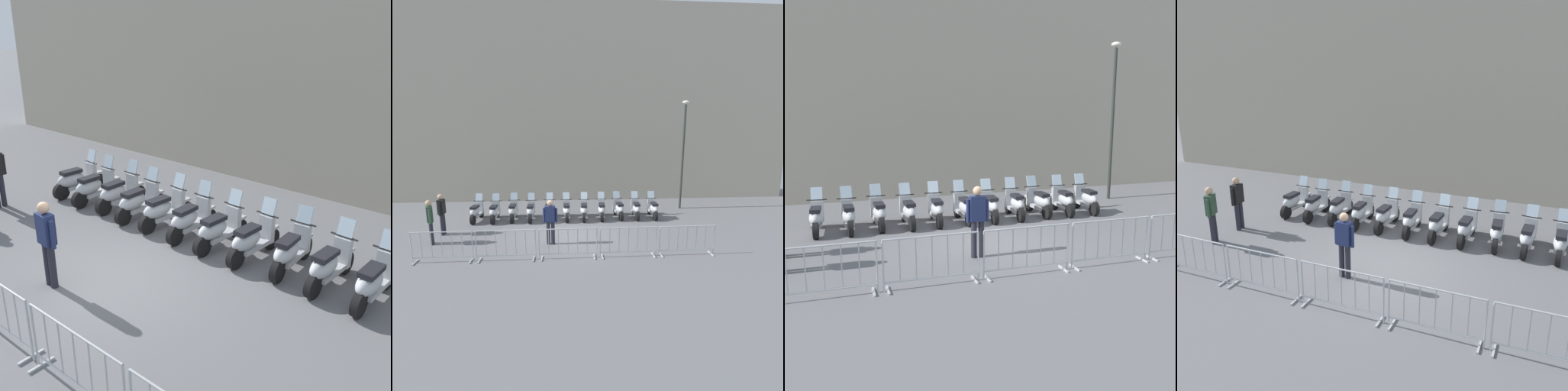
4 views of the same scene
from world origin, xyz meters
The scene contains 19 objects.
ground_plane centered at (0.00, 0.00, 0.00)m, with size 120.00×120.00×0.00m, color slate.
building_facade centered at (0.73, 7.94, 5.72)m, with size 28.00×2.40×11.44m, color #B2A893.
motorcycle_0 centered at (-4.06, 2.88, 0.45)m, with size 0.62×1.72×1.24m.
motorcycle_1 centered at (-3.20, 2.74, 0.45)m, with size 0.56×1.73×1.24m.
motorcycle_2 centered at (-2.34, 2.77, 0.45)m, with size 0.56×1.73×1.24m.
motorcycle_3 centered at (-1.49, 2.60, 0.45)m, with size 0.56×1.73×1.24m.
motorcycle_4 centered at (-0.64, 2.55, 0.45)m, with size 0.63×1.72×1.24m.
motorcycle_5 centered at (0.23, 2.45, 0.45)m, with size 0.56×1.73×1.24m.
motorcycle_6 centered at (1.07, 2.35, 0.45)m, with size 0.63×1.72×1.24m.
motorcycle_7 centered at (1.93, 2.30, 0.45)m, with size 0.63×1.72×1.24m.
motorcycle_8 centered at (2.81, 2.31, 0.45)m, with size 0.56×1.72×1.24m.
motorcycle_9 centered at (3.65, 2.17, 0.45)m, with size 0.63×1.72×1.24m.
motorcycle_10 centered at (4.51, 2.06, 0.45)m, with size 0.61×1.72×1.24m.
barrier_segment_0 centered at (-4.33, -1.93, 0.52)m, with size 1.98×0.61×1.07m.
barrier_segment_1 centered at (-2.27, -2.11, 0.52)m, with size 1.98×0.61×1.07m.
barrier_segment_2 centered at (-0.21, -2.30, 0.52)m, with size 1.98×0.61×1.07m.
barrier_segment_3 centered at (1.85, -2.49, 0.52)m, with size 1.98×0.61×1.07m.
street_lamp centered at (6.70, 3.64, 3.50)m, with size 0.36×0.36×5.81m.
officer_mid_plaza centered at (-0.72, -0.82, 0.98)m, with size 0.54×0.28×1.73m.
Camera 3 is at (-5.02, -10.81, 3.66)m, focal length 43.59 mm.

